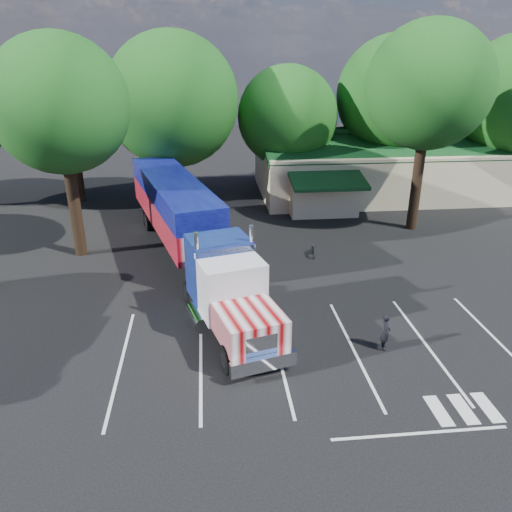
{
  "coord_description": "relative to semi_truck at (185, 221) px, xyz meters",
  "views": [
    {
      "loc": [
        -2.69,
        -23.26,
        11.78
      ],
      "look_at": [
        -0.34,
        -0.17,
        2.0
      ],
      "focal_mm": 35.0,
      "sensor_mm": 36.0,
      "label": 1
    }
  ],
  "objects": [
    {
      "name": "tree_row_c",
      "position": [
        -1.04,
        12.27,
        5.44
      ],
      "size": [
        10.0,
        10.0,
        13.05
      ],
      "color": "black",
      "rests_on": "ground"
    },
    {
      "name": "semi_truck",
      "position": [
        0.0,
        0.0,
        0.0
      ],
      "size": [
        8.4,
        21.89,
        4.6
      ],
      "rotation": [
        0.0,
        0.0,
        0.27
      ],
      "color": "black",
      "rests_on": "ground"
    },
    {
      "name": "silver_sedan",
      "position": [
        8.96,
        10.07,
        -1.98
      ],
      "size": [
        3.96,
        2.79,
        1.24
      ],
      "primitive_type": "imported",
      "rotation": [
        0.0,
        0.0,
        1.13
      ],
      "color": "#93959A",
      "rests_on": "ground"
    },
    {
      "name": "tree_row_b",
      "position": [
        -9.04,
        13.87,
        4.53
      ],
      "size": [
        8.4,
        8.4,
        11.35
      ],
      "color": "black",
      "rests_on": "ground"
    },
    {
      "name": "bicycle",
      "position": [
        7.6,
        0.35,
        -2.2
      ],
      "size": [
        0.7,
        1.57,
        0.8
      ],
      "primitive_type": "imported",
      "rotation": [
        0.0,
        0.0,
        -0.11
      ],
      "color": "black",
      "rests_on": "ground"
    },
    {
      "name": "tree_row_d",
      "position": [
        7.96,
        13.57,
        3.98
      ],
      "size": [
        8.0,
        8.0,
        10.6
      ],
      "color": "black",
      "rests_on": "ground"
    },
    {
      "name": "tree_row_e",
      "position": [
        16.96,
        14.07,
        5.48
      ],
      "size": [
        9.6,
        9.6,
        12.9
      ],
      "color": "black",
      "rests_on": "ground"
    },
    {
      "name": "tree_near_left",
      "position": [
        -6.54,
        2.07,
        6.21
      ],
      "size": [
        7.6,
        7.6,
        12.65
      ],
      "color": "black",
      "rests_on": "ground"
    },
    {
      "name": "woman",
      "position": [
        8.46,
        -9.93,
        -1.79
      ],
      "size": [
        0.5,
        0.66,
        1.62
      ],
      "primitive_type": "imported",
      "rotation": [
        0.0,
        0.0,
        1.36
      ],
      "color": "black",
      "rests_on": "ground"
    },
    {
      "name": "ground",
      "position": [
        3.96,
        -3.93,
        -2.6
      ],
      "size": [
        120.0,
        120.0,
        0.0
      ],
      "primitive_type": "plane",
      "color": "black",
      "rests_on": "ground"
    },
    {
      "name": "event_hall",
      "position": [
        17.7,
        13.88,
        -0.39
      ],
      "size": [
        24.2,
        14.12,
        5.55
      ],
      "color": "beige",
      "rests_on": "ground"
    },
    {
      "name": "tree_near_right",
      "position": [
        15.46,
        4.57,
        6.86
      ],
      "size": [
        8.0,
        8.0,
        13.5
      ],
      "color": "black",
      "rests_on": "ground"
    }
  ]
}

